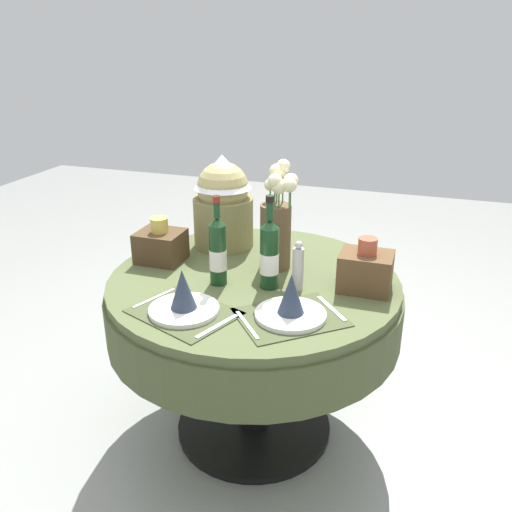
# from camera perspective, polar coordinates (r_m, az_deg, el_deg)

# --- Properties ---
(ground) EXTENTS (8.00, 8.00, 0.00)m
(ground) POSITION_cam_1_polar(r_m,az_deg,el_deg) (2.49, -0.21, -17.70)
(ground) COLOR gray
(dining_table) EXTENTS (1.15, 1.15, 0.73)m
(dining_table) POSITION_cam_1_polar(r_m,az_deg,el_deg) (2.16, -0.24, -5.86)
(dining_table) COLOR #4C5633
(dining_table) RESTS_ON ground
(place_setting_left) EXTENTS (0.41, 0.37, 0.16)m
(place_setting_left) POSITION_cam_1_polar(r_m,az_deg,el_deg) (1.83, -7.70, -4.70)
(place_setting_left) COLOR #41492B
(place_setting_left) RESTS_ON dining_table
(place_setting_right) EXTENTS (0.43, 0.42, 0.16)m
(place_setting_right) POSITION_cam_1_polar(r_m,az_deg,el_deg) (1.79, 3.72, -5.23)
(place_setting_right) COLOR #41492B
(place_setting_right) RESTS_ON dining_table
(flower_vase) EXTENTS (0.15, 0.13, 0.43)m
(flower_vase) POSITION_cam_1_polar(r_m,az_deg,el_deg) (2.12, 2.21, 3.52)
(flower_vase) COLOR brown
(flower_vase) RESTS_ON dining_table
(wine_bottle_left) EXTENTS (0.07, 0.07, 0.34)m
(wine_bottle_left) POSITION_cam_1_polar(r_m,az_deg,el_deg) (2.00, -4.07, 0.53)
(wine_bottle_left) COLOR #143819
(wine_bottle_left) RESTS_ON dining_table
(wine_bottle_centre) EXTENTS (0.07, 0.07, 0.35)m
(wine_bottle_centre) POSITION_cam_1_polar(r_m,az_deg,el_deg) (1.96, 1.43, 0.23)
(wine_bottle_centre) COLOR #143819
(wine_bottle_centre) RESTS_ON dining_table
(pepper_mill) EXTENTS (0.04, 0.04, 0.19)m
(pepper_mill) POSITION_cam_1_polar(r_m,az_deg,el_deg) (1.97, 4.48, -1.19)
(pepper_mill) COLOR #B7B2AD
(pepper_mill) RESTS_ON dining_table
(gift_tub_back_left) EXTENTS (0.26, 0.26, 0.41)m
(gift_tub_back_left) POSITION_cam_1_polar(r_m,az_deg,el_deg) (2.34, -3.53, 6.10)
(gift_tub_back_left) COLOR olive
(gift_tub_back_left) RESTS_ON dining_table
(woven_basket_side_left) EXTENTS (0.18, 0.16, 0.19)m
(woven_basket_side_left) POSITION_cam_1_polar(r_m,az_deg,el_deg) (2.25, -10.08, 1.20)
(woven_basket_side_left) COLOR #47331E
(woven_basket_side_left) RESTS_ON dining_table
(woven_basket_side_right) EXTENTS (0.19, 0.15, 0.20)m
(woven_basket_side_right) POSITION_cam_1_polar(r_m,az_deg,el_deg) (2.01, 11.55, -1.46)
(woven_basket_side_right) COLOR brown
(woven_basket_side_right) RESTS_ON dining_table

